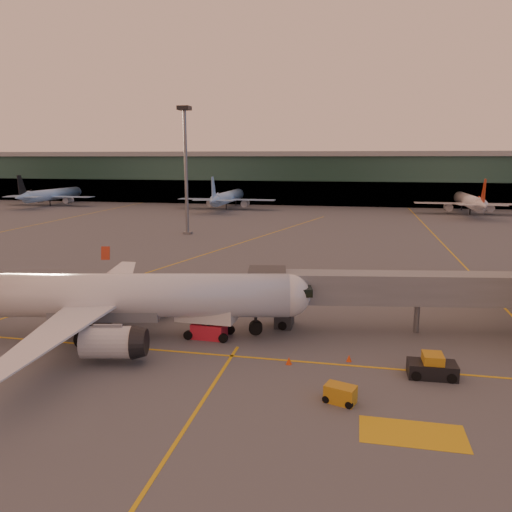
% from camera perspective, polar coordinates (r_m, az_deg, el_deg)
% --- Properties ---
extents(ground, '(600.00, 600.00, 0.00)m').
position_cam_1_polar(ground, '(37.88, -12.27, -13.37)').
color(ground, '#4C4F54').
rests_on(ground, ground).
extents(taxi_markings, '(100.12, 173.00, 0.01)m').
position_cam_1_polar(taxi_markings, '(80.43, -4.34, -0.01)').
color(taxi_markings, gold).
rests_on(taxi_markings, ground).
extents(terminal, '(400.00, 20.00, 17.60)m').
position_cam_1_polar(terminal, '(173.90, 6.88, 8.86)').
color(terminal, '#19382D').
rests_on(terminal, ground).
extents(mast_west_near, '(2.40, 2.40, 25.60)m').
position_cam_1_polar(mast_west_near, '(103.28, -8.04, 10.68)').
color(mast_west_near, slate).
rests_on(mast_west_near, ground).
extents(distant_aircraft_row, '(225.00, 34.00, 13.00)m').
position_cam_1_polar(distant_aircraft_row, '(164.93, -12.96, 5.48)').
color(distant_aircraft_row, '#8EBBEF').
rests_on(distant_aircraft_row, ground).
extents(main_airplane, '(36.56, 33.21, 11.10)m').
position_cam_1_polar(main_airplane, '(45.54, -16.96, -4.56)').
color(main_airplane, silver).
rests_on(main_airplane, ground).
extents(jet_bridge, '(31.61, 7.95, 5.61)m').
position_cam_1_polar(jet_bridge, '(47.49, 19.74, -3.76)').
color(jet_bridge, slate).
rests_on(jet_bridge, ground).
extents(catering_truck, '(5.22, 2.51, 3.99)m').
position_cam_1_polar(catering_truck, '(44.19, -5.63, -6.40)').
color(catering_truck, red).
rests_on(catering_truck, ground).
extents(gpu_cart, '(2.26, 1.75, 1.16)m').
position_cam_1_polar(gpu_cart, '(33.84, 9.60, -15.32)').
color(gpu_cart, '#BF8517').
rests_on(gpu_cart, ground).
extents(pushback_tug, '(3.47, 1.96, 1.75)m').
position_cam_1_polar(pushback_tug, '(38.92, 19.50, -11.95)').
color(pushback_tug, black).
rests_on(pushback_tug, ground).
extents(cone_nose, '(0.42, 0.42, 0.53)m').
position_cam_1_polar(cone_nose, '(40.21, 10.58, -11.42)').
color(cone_nose, '#EB420C').
rests_on(cone_nose, ground).
extents(cone_wing_left, '(0.37, 0.37, 0.48)m').
position_cam_1_polar(cone_wing_left, '(62.14, -10.24, -3.30)').
color(cone_wing_left, '#EB420C').
rests_on(cone_wing_left, ground).
extents(cone_fwd, '(0.46, 0.46, 0.58)m').
position_cam_1_polar(cone_fwd, '(39.13, 3.78, -11.86)').
color(cone_fwd, '#EB420C').
rests_on(cone_fwd, ground).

